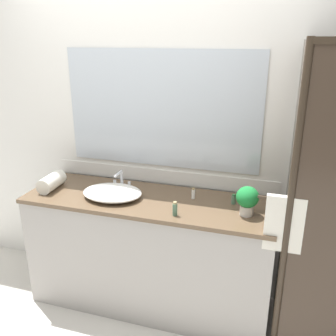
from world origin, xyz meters
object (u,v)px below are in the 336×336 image
object	(u,v)px
potted_plant	(247,199)
amenity_bottle_conditioner	(234,199)
amenity_bottle_body_wash	(193,194)
amenity_bottle_lotion	(175,209)
rolled_towel_near_edge	(52,182)
sink_basin	(112,193)
faucet	(121,183)

from	to	relation	value
potted_plant	amenity_bottle_conditioner	xyz separation A→B (m)	(-0.10, 0.14, -0.08)
amenity_bottle_body_wash	amenity_bottle_lotion	size ratio (longest dim) A/B	0.85
rolled_towel_near_edge	amenity_bottle_body_wash	bearing A→B (deg)	7.67
sink_basin	potted_plant	xyz separation A→B (m)	(0.96, -0.00, 0.08)
amenity_bottle_body_wash	rolled_towel_near_edge	xyz separation A→B (m)	(-1.07, -0.14, 0.02)
amenity_bottle_lotion	amenity_bottle_body_wash	bearing A→B (deg)	79.71
potted_plant	amenity_bottle_body_wash	distance (m)	0.42
amenity_bottle_body_wash	rolled_towel_near_edge	distance (m)	1.08
sink_basin	rolled_towel_near_edge	world-z (taller)	rolled_towel_near_edge
amenity_bottle_body_wash	amenity_bottle_lotion	world-z (taller)	amenity_bottle_lotion
faucet	amenity_bottle_lotion	distance (m)	0.60
potted_plant	rolled_towel_near_edge	world-z (taller)	potted_plant
sink_basin	faucet	xyz separation A→B (m)	(0.00, 0.16, 0.01)
amenity_bottle_conditioner	amenity_bottle_lotion	xyz separation A→B (m)	(-0.34, -0.29, 0.01)
sink_basin	amenity_bottle_body_wash	bearing A→B (deg)	14.36
faucet	rolled_towel_near_edge	xyz separation A→B (m)	(-0.50, -0.16, 0.01)
sink_basin	faucet	bearing A→B (deg)	90.00
potted_plant	amenity_bottle_body_wash	xyz separation A→B (m)	(-0.39, 0.15, -0.07)
potted_plant	amenity_bottle_conditioner	bearing A→B (deg)	125.42
faucet	amenity_bottle_lotion	bearing A→B (deg)	-31.16
faucet	amenity_bottle_body_wash	distance (m)	0.57
faucet	amenity_bottle_lotion	size ratio (longest dim) A/B	1.75
faucet	amenity_bottle_conditioner	world-z (taller)	faucet
sink_basin	faucet	world-z (taller)	faucet
sink_basin	rolled_towel_near_edge	distance (m)	0.50
amenity_bottle_conditioner	amenity_bottle_lotion	bearing A→B (deg)	-139.68
faucet	amenity_bottle_conditioner	xyz separation A→B (m)	(0.85, -0.02, -0.02)
amenity_bottle_body_wash	sink_basin	bearing A→B (deg)	-165.64
sink_basin	potted_plant	size ratio (longest dim) A/B	2.22
amenity_bottle_body_wash	amenity_bottle_conditioner	world-z (taller)	amenity_bottle_body_wash
faucet	potted_plant	distance (m)	0.97
amenity_bottle_conditioner	rolled_towel_near_edge	world-z (taller)	rolled_towel_near_edge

